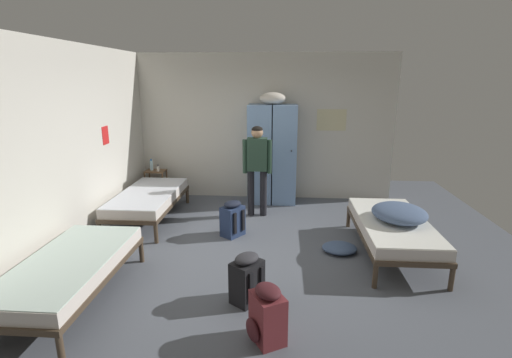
# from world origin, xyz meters

# --- Properties ---
(ground_plane) EXTENTS (7.74, 7.74, 0.00)m
(ground_plane) POSITION_xyz_m (0.00, 0.00, 0.00)
(ground_plane) COLOR #565B66
(room_backdrop) EXTENTS (4.93, 4.90, 2.78)m
(room_backdrop) POSITION_xyz_m (-1.20, 1.24, 1.39)
(room_backdrop) COLOR beige
(room_backdrop) RESTS_ON ground_plane
(locker_bank) EXTENTS (0.90, 0.55, 2.07)m
(locker_bank) POSITION_xyz_m (0.17, 2.14, 0.97)
(locker_bank) COLOR #7A9ECC
(locker_bank) RESTS_ON ground_plane
(shelf_unit) EXTENTS (0.38, 0.30, 0.57)m
(shelf_unit) POSITION_xyz_m (-2.11, 2.17, 0.35)
(shelf_unit) COLOR brown
(shelf_unit) RESTS_ON ground_plane
(bed_left_rear) EXTENTS (0.90, 1.90, 0.49)m
(bed_left_rear) POSITION_xyz_m (-1.86, 1.02, 0.38)
(bed_left_rear) COLOR #473828
(bed_left_rear) RESTS_ON ground_plane
(bed_right) EXTENTS (0.90, 1.90, 0.49)m
(bed_right) POSITION_xyz_m (1.86, 0.01, 0.38)
(bed_right) COLOR #473828
(bed_right) RESTS_ON ground_plane
(bed_left_front) EXTENTS (0.90, 1.90, 0.49)m
(bed_left_front) POSITION_xyz_m (-1.86, -1.40, 0.38)
(bed_left_front) COLOR #473828
(bed_left_front) RESTS_ON ground_plane
(bedding_heap) EXTENTS (0.70, 0.78, 0.21)m
(bedding_heap) POSITION_xyz_m (1.92, -0.02, 0.59)
(bedding_heap) COLOR slate
(bedding_heap) RESTS_ON bed_right
(person_traveler) EXTENTS (0.49, 0.20, 1.55)m
(person_traveler) POSITION_xyz_m (-0.06, 1.36, 0.94)
(person_traveler) COLOR black
(person_traveler) RESTS_ON ground_plane
(water_bottle) EXTENTS (0.06, 0.06, 0.22)m
(water_bottle) POSITION_xyz_m (-2.19, 2.19, 0.67)
(water_bottle) COLOR #B2DBEA
(water_bottle) RESTS_ON shelf_unit
(lotion_bottle) EXTENTS (0.05, 0.05, 0.13)m
(lotion_bottle) POSITION_xyz_m (-2.04, 2.13, 0.62)
(lotion_bottle) COLOR white
(lotion_bottle) RESTS_ON shelf_unit
(backpack_black) EXTENTS (0.42, 0.41, 0.55)m
(backpack_black) POSITION_xyz_m (0.00, -1.28, 0.26)
(backpack_black) COLOR black
(backpack_black) RESTS_ON ground_plane
(backpack_maroon) EXTENTS (0.41, 0.40, 0.55)m
(backpack_maroon) POSITION_xyz_m (0.25, -1.90, 0.26)
(backpack_maroon) COLOR maroon
(backpack_maroon) RESTS_ON ground_plane
(backpack_navy) EXTENTS (0.42, 0.41, 0.55)m
(backpack_navy) POSITION_xyz_m (-0.38, 0.46, 0.26)
(backpack_navy) COLOR navy
(backpack_navy) RESTS_ON ground_plane
(clothes_pile_denim) EXTENTS (0.47, 0.41, 0.12)m
(clothes_pile_denim) POSITION_xyz_m (1.17, -0.01, 0.06)
(clothes_pile_denim) COLOR #42567A
(clothes_pile_denim) RESTS_ON ground_plane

